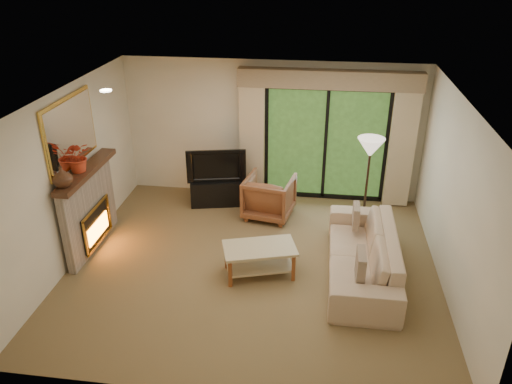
# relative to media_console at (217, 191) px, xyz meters

# --- Properties ---
(floor) EXTENTS (5.50, 5.50, 0.00)m
(floor) POSITION_rel_media_console_xyz_m (0.96, -1.95, -0.24)
(floor) COLOR brown
(floor) RESTS_ON ground
(ceiling) EXTENTS (5.50, 5.50, 0.00)m
(ceiling) POSITION_rel_media_console_xyz_m (0.96, -1.95, 2.36)
(ceiling) COLOR white
(ceiling) RESTS_ON ground
(wall_back) EXTENTS (5.00, 0.00, 5.00)m
(wall_back) POSITION_rel_media_console_xyz_m (0.96, 0.55, 1.06)
(wall_back) COLOR beige
(wall_back) RESTS_ON ground
(wall_front) EXTENTS (5.00, 0.00, 5.00)m
(wall_front) POSITION_rel_media_console_xyz_m (0.96, -4.45, 1.06)
(wall_front) COLOR beige
(wall_front) RESTS_ON ground
(wall_left) EXTENTS (0.00, 5.00, 5.00)m
(wall_left) POSITION_rel_media_console_xyz_m (-1.79, -1.95, 1.06)
(wall_left) COLOR beige
(wall_left) RESTS_ON ground
(wall_right) EXTENTS (0.00, 5.00, 5.00)m
(wall_right) POSITION_rel_media_console_xyz_m (3.71, -1.95, 1.06)
(wall_right) COLOR beige
(wall_right) RESTS_ON ground
(fireplace) EXTENTS (0.24, 1.70, 1.37)m
(fireplace) POSITION_rel_media_console_xyz_m (-1.67, -1.75, 0.44)
(fireplace) COLOR gray
(fireplace) RESTS_ON floor
(mirror) EXTENTS (0.07, 1.45, 1.02)m
(mirror) POSITION_rel_media_console_xyz_m (-1.75, -1.75, 1.71)
(mirror) COLOR gold
(mirror) RESTS_ON wall_left
(sliding_door) EXTENTS (2.26, 0.10, 2.16)m
(sliding_door) POSITION_rel_media_console_xyz_m (1.96, 0.50, 0.86)
(sliding_door) COLOR black
(sliding_door) RESTS_ON floor
(curtain_left) EXTENTS (0.45, 0.18, 2.35)m
(curtain_left) POSITION_rel_media_console_xyz_m (0.61, 0.39, 0.96)
(curtain_left) COLOR #CAB089
(curtain_left) RESTS_ON floor
(curtain_right) EXTENTS (0.45, 0.18, 2.35)m
(curtain_right) POSITION_rel_media_console_xyz_m (3.31, 0.39, 0.96)
(curtain_right) COLOR #CAB089
(curtain_right) RESTS_ON floor
(cornice) EXTENTS (3.20, 0.24, 0.32)m
(cornice) POSITION_rel_media_console_xyz_m (1.96, 0.41, 2.08)
(cornice) COLOR #92795B
(cornice) RESTS_ON wall_back
(media_console) EXTENTS (1.05, 0.64, 0.49)m
(media_console) POSITION_rel_media_console_xyz_m (0.00, 0.00, 0.00)
(media_console) COLOR black
(media_console) RESTS_ON floor
(tv) EXTENTS (1.08, 0.37, 0.62)m
(tv) POSITION_rel_media_console_xyz_m (0.00, 0.00, 0.55)
(tv) COLOR black
(tv) RESTS_ON media_console
(armchair) EXTENTS (0.95, 0.97, 0.76)m
(armchair) POSITION_rel_media_console_xyz_m (1.02, -0.36, 0.14)
(armchair) COLOR brown
(armchair) RESTS_ON floor
(sofa) EXTENTS (0.96, 2.43, 0.71)m
(sofa) POSITION_rel_media_console_xyz_m (2.57, -1.95, 0.11)
(sofa) COLOR tan
(sofa) RESTS_ON floor
(pillow_near) EXTENTS (0.11, 0.42, 0.42)m
(pillow_near) POSITION_rel_media_console_xyz_m (2.49, -2.65, 0.35)
(pillow_near) COLOR brown
(pillow_near) RESTS_ON sofa
(pillow_far) EXTENTS (0.10, 0.36, 0.36)m
(pillow_far) POSITION_rel_media_console_xyz_m (2.49, -1.25, 0.34)
(pillow_far) COLOR brown
(pillow_far) RESTS_ON sofa
(coffee_table) EXTENTS (1.16, 0.85, 0.47)m
(coffee_table) POSITION_rel_media_console_xyz_m (1.08, -2.16, -0.01)
(coffee_table) COLOR tan
(coffee_table) RESTS_ON floor
(floor_lamp) EXTENTS (0.46, 0.46, 1.64)m
(floor_lamp) POSITION_rel_media_console_xyz_m (2.67, -0.58, 0.58)
(floor_lamp) COLOR beige
(floor_lamp) RESTS_ON floor
(vase) EXTENTS (0.32, 0.32, 0.29)m
(vase) POSITION_rel_media_console_xyz_m (-1.65, -2.38, 1.27)
(vase) COLOR #422617
(vase) RESTS_ON fireplace
(branches) EXTENTS (0.53, 0.49, 0.48)m
(branches) POSITION_rel_media_console_xyz_m (-1.65, -1.85, 1.36)
(branches) COLOR red
(branches) RESTS_ON fireplace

